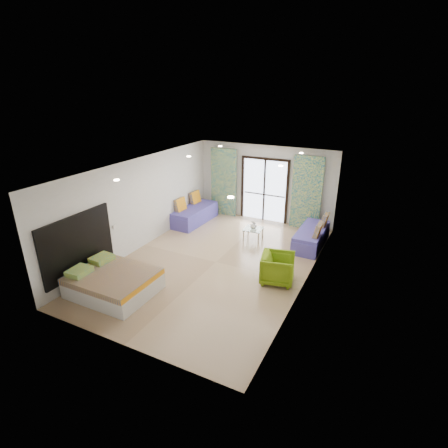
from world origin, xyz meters
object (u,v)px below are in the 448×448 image
at_px(daybed_right, 312,236).
at_px(coffee_table, 253,230).
at_px(daybed_left, 194,214).
at_px(armchair, 278,267).
at_px(bed, 113,282).

distance_m(daybed_right, coffee_table, 1.81).
relative_size(daybed_left, armchair, 2.50).
xyz_separation_m(bed, armchair, (3.33, 2.23, 0.14)).
xyz_separation_m(daybed_right, armchair, (-0.26, -2.51, 0.11)).
relative_size(coffee_table, armchair, 0.80).
height_order(coffee_table, armchair, armchair).
height_order(daybed_right, coffee_table, daybed_right).
distance_m(daybed_left, daybed_right, 4.24).
height_order(bed, daybed_left, daybed_left).
bearing_deg(armchair, daybed_right, -18.62).
relative_size(bed, armchair, 2.30).
bearing_deg(bed, armchair, 33.78).
distance_m(daybed_left, coffee_table, 2.51).
relative_size(bed, daybed_left, 0.92).
distance_m(daybed_left, armchair, 4.73).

